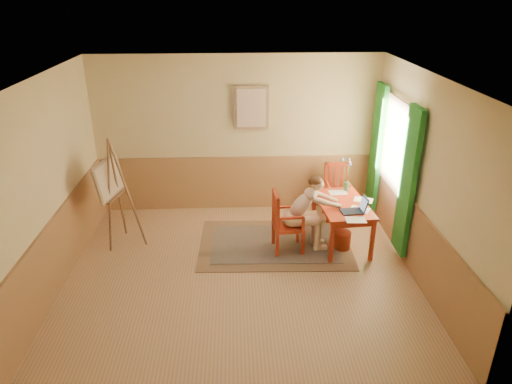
{
  "coord_description": "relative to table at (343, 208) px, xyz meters",
  "views": [
    {
      "loc": [
        -0.05,
        -5.64,
        3.81
      ],
      "look_at": [
        0.25,
        0.55,
        1.05
      ],
      "focal_mm": 32.54,
      "sensor_mm": 36.0,
      "label": 1
    }
  ],
  "objects": [
    {
      "name": "chair_back",
      "position": [
        0.13,
        0.95,
        -0.14
      ],
      "size": [
        0.43,
        0.45,
        0.98
      ],
      "color": "#BE3C21",
      "rests_on": "room"
    },
    {
      "name": "chair_left",
      "position": [
        -0.92,
        -0.16,
        -0.14
      ],
      "size": [
        0.48,
        0.47,
        0.98
      ],
      "color": "#BE3C21",
      "rests_on": "room"
    },
    {
      "name": "vase",
      "position": [
        0.16,
        0.49,
        0.34
      ],
      "size": [
        0.2,
        0.29,
        0.55
      ],
      "color": "#3F724C",
      "rests_on": "table"
    },
    {
      "name": "room",
      "position": [
        -1.62,
        -0.81,
        0.77
      ],
      "size": [
        5.04,
        4.54,
        2.84
      ],
      "color": "tan",
      "rests_on": "ground"
    },
    {
      "name": "papers",
      "position": [
        0.15,
        -0.09,
        0.09
      ],
      "size": [
        0.67,
        1.2,
        0.0
      ],
      "color": "white",
      "rests_on": "table"
    },
    {
      "name": "rug",
      "position": [
        -1.05,
        0.01,
        -0.62
      ],
      "size": [
        2.45,
        1.68,
        0.02
      ],
      "color": "#8C7251",
      "rests_on": "room"
    },
    {
      "name": "easel",
      "position": [
        -3.57,
        0.21,
        0.42
      ],
      "size": [
        0.66,
        0.79,
        1.77
      ],
      "color": "brown",
      "rests_on": "room"
    },
    {
      "name": "figure",
      "position": [
        -0.6,
        -0.13,
        0.04
      ],
      "size": [
        0.92,
        0.42,
        1.22
      ],
      "color": "beige",
      "rests_on": "room"
    },
    {
      "name": "window",
      "position": [
        0.8,
        0.29,
        0.71
      ],
      "size": [
        0.12,
        2.01,
        2.2
      ],
      "color": "white",
      "rests_on": "room"
    },
    {
      "name": "wastebasket",
      "position": [
        -0.01,
        -0.16,
        -0.48
      ],
      "size": [
        0.32,
        0.32,
        0.29
      ],
      "primitive_type": "cylinder",
      "rotation": [
        0.0,
        0.0,
        0.17
      ],
      "color": "#A23A20",
      "rests_on": "room"
    },
    {
      "name": "table",
      "position": [
        0.0,
        0.0,
        0.0
      ],
      "size": [
        0.81,
        1.25,
        0.72
      ],
      "color": "#BE3C21",
      "rests_on": "room"
    },
    {
      "name": "laptop",
      "position": [
        0.12,
        -0.31,
        0.14
      ],
      "size": [
        0.4,
        0.27,
        0.23
      ],
      "color": "#1E2338",
      "rests_on": "table"
    },
    {
      "name": "wainscot",
      "position": [
        -1.62,
        -0.01,
        -0.13
      ],
      "size": [
        5.0,
        4.5,
        1.0
      ],
      "color": "#B9824E",
      "rests_on": "room"
    },
    {
      "name": "wall_portrait",
      "position": [
        -1.37,
        1.4,
        1.27
      ],
      "size": [
        0.6,
        0.05,
        0.76
      ],
      "color": "#9E7D5C",
      "rests_on": "room"
    }
  ]
}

